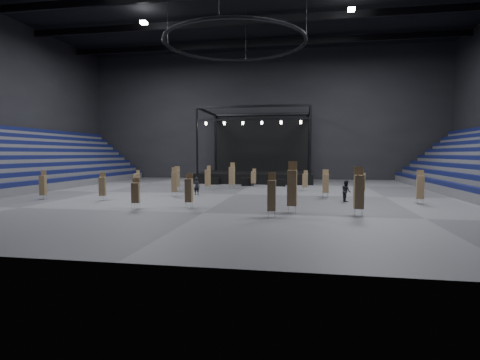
% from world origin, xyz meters
% --- Properties ---
extents(floor, '(50.00, 50.00, 0.00)m').
position_xyz_m(floor, '(0.00, 0.00, 0.00)').
color(floor, '#4E4F51').
rests_on(floor, ground).
extents(wall_back, '(50.00, 0.20, 18.00)m').
position_xyz_m(wall_back, '(0.00, 21.00, 9.00)').
color(wall_back, black).
rests_on(wall_back, ground).
extents(bleachers_left, '(7.20, 40.00, 6.40)m').
position_xyz_m(bleachers_left, '(-22.94, 0.00, 1.73)').
color(bleachers_left, '#515254').
rests_on(bleachers_left, floor).
extents(stage, '(14.00, 10.00, 9.20)m').
position_xyz_m(stage, '(0.00, 16.24, 1.45)').
color(stage, black).
rests_on(stage, floor).
extents(truss_ring, '(12.30, 12.30, 5.15)m').
position_xyz_m(truss_ring, '(-0.00, 0.00, 13.00)').
color(truss_ring, black).
rests_on(truss_ring, ceiling).
extents(flight_case_left, '(1.29, 0.89, 0.78)m').
position_xyz_m(flight_case_left, '(-4.38, 9.96, 0.39)').
color(flight_case_left, black).
rests_on(flight_case_left, floor).
extents(flight_case_mid, '(1.43, 0.92, 0.89)m').
position_xyz_m(flight_case_mid, '(-0.22, 8.73, 0.44)').
color(flight_case_mid, black).
rests_on(flight_case_mid, floor).
extents(flight_case_right, '(1.21, 0.66, 0.79)m').
position_xyz_m(flight_case_right, '(3.38, 8.81, 0.39)').
color(flight_case_right, black).
rests_on(flight_case_right, floor).
extents(chair_stack_0, '(0.58, 0.58, 2.05)m').
position_xyz_m(chair_stack_0, '(-9.19, 0.05, 1.08)').
color(chair_stack_0, silver).
rests_on(chair_stack_0, floor).
extents(chair_stack_1, '(0.57, 0.57, 2.25)m').
position_xyz_m(chair_stack_1, '(10.87, 1.40, 1.17)').
color(chair_stack_1, silver).
rests_on(chair_stack_1, floor).
extents(chair_stack_2, '(0.58, 0.58, 3.10)m').
position_xyz_m(chair_stack_2, '(5.27, -9.68, 1.57)').
color(chair_stack_2, silver).
rests_on(chair_stack_2, floor).
extents(chair_stack_3, '(0.50, 0.50, 2.28)m').
position_xyz_m(chair_stack_3, '(7.67, -1.35, 1.20)').
color(chair_stack_3, silver).
rests_on(chair_stack_3, floor).
extents(chair_stack_4, '(0.53, 0.53, 2.81)m').
position_xyz_m(chair_stack_4, '(9.03, -10.12, 1.44)').
color(chair_stack_4, silver).
rests_on(chair_stack_4, floor).
extents(chair_stack_5, '(0.53, 0.53, 1.94)m').
position_xyz_m(chair_stack_5, '(0.55, 8.01, 1.03)').
color(chair_stack_5, silver).
rests_on(chair_stack_5, floor).
extents(chair_stack_6, '(0.54, 0.54, 2.36)m').
position_xyz_m(chair_stack_6, '(-6.03, 1.96, 1.24)').
color(chair_stack_6, silver).
rests_on(chair_stack_6, floor).
extents(chair_stack_7, '(0.54, 0.54, 2.12)m').
position_xyz_m(chair_stack_7, '(-9.13, -6.00, 1.11)').
color(chair_stack_7, silver).
rests_on(chair_stack_7, floor).
extents(chair_stack_8, '(0.55, 0.55, 2.43)m').
position_xyz_m(chair_stack_8, '(-4.73, -2.34, 1.24)').
color(chair_stack_8, silver).
rests_on(chair_stack_8, floor).
extents(chair_stack_9, '(0.59, 0.59, 2.65)m').
position_xyz_m(chair_stack_9, '(-1.32, 5.38, 1.36)').
color(chair_stack_9, silver).
rests_on(chair_stack_9, floor).
extents(chair_stack_10, '(0.57, 0.57, 1.99)m').
position_xyz_m(chair_stack_10, '(-4.74, -9.60, 1.07)').
color(chair_stack_10, silver).
rests_on(chair_stack_10, floor).
extents(chair_stack_11, '(0.49, 0.49, 2.25)m').
position_xyz_m(chair_stack_11, '(-14.00, -6.21, 1.15)').
color(chair_stack_11, silver).
rests_on(chair_stack_11, floor).
extents(chair_stack_12, '(0.53, 0.53, 2.40)m').
position_xyz_m(chair_stack_12, '(14.00, -4.20, 1.24)').
color(chair_stack_12, silver).
rests_on(chair_stack_12, floor).
extents(chair_stack_13, '(0.47, 0.47, 2.28)m').
position_xyz_m(chair_stack_13, '(-1.48, -8.59, 1.18)').
color(chair_stack_13, silver).
rests_on(chair_stack_13, floor).
extents(chair_stack_14, '(0.46, 0.46, 2.51)m').
position_xyz_m(chair_stack_14, '(4.20, -11.45, 1.28)').
color(chair_stack_14, silver).
rests_on(chair_stack_14, floor).
extents(chair_stack_15, '(0.52, 0.52, 1.96)m').
position_xyz_m(chair_stack_15, '(6.05, 4.04, 1.03)').
color(chair_stack_15, silver).
rests_on(chair_stack_15, floor).
extents(chair_stack_16, '(0.56, 0.56, 2.37)m').
position_xyz_m(chair_stack_16, '(-3.49, 3.93, 1.21)').
color(chair_stack_16, silver).
rests_on(chair_stack_16, floor).
extents(man_center, '(0.61, 0.46, 1.54)m').
position_xyz_m(man_center, '(-3.19, -1.02, 0.77)').
color(man_center, black).
rests_on(man_center, floor).
extents(crew_member, '(0.74, 0.87, 1.58)m').
position_xyz_m(crew_member, '(9.04, -3.57, 0.79)').
color(crew_member, black).
rests_on(crew_member, floor).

